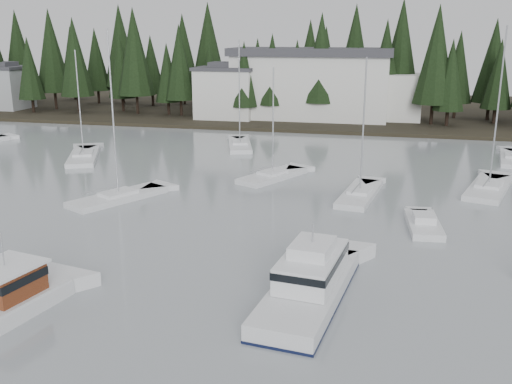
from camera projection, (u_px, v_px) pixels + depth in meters
far_shore_land at (349, 110)px, 104.47m from camera, size 240.00×54.00×1.00m
conifer_treeline at (343, 118)px, 94.17m from camera, size 200.00×22.00×20.00m
house_west at (227, 92)px, 90.36m from camera, size 9.54×7.42×8.75m
house_far_west at (4, 87)px, 101.66m from camera, size 8.48×7.42×8.25m
harbor_inn at (324, 85)px, 89.84m from camera, size 29.50×11.50×10.90m
cabin_cruiser_center at (310, 285)px, 30.22m from camera, size 4.66×11.24×4.69m
sailboat_2 at (119, 199)px, 48.18m from camera, size 6.45×8.94×14.52m
sailboat_3 at (273, 178)px, 55.35m from camera, size 6.02×8.42×11.14m
sailboat_6 at (84, 158)px, 64.28m from camera, size 6.97×10.67×12.43m
sailboat_9 at (360, 196)px, 49.15m from camera, size 3.74×9.23×12.31m
sailboat_10 at (240, 146)px, 70.73m from camera, size 5.30×9.80×13.48m
sailboat_11 at (489, 190)px, 51.09m from camera, size 5.57×10.06×14.80m
runabout_1 at (423, 226)px, 41.31m from camera, size 2.70×6.16×1.42m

